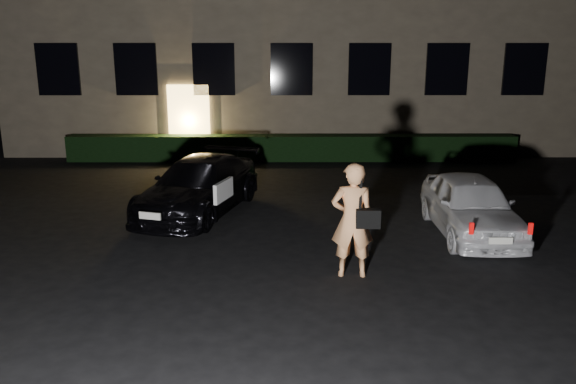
{
  "coord_description": "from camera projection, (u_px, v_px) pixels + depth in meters",
  "views": [
    {
      "loc": [
        -0.19,
        -8.22,
        3.63
      ],
      "look_at": [
        -0.15,
        2.0,
        1.04
      ],
      "focal_mm": 35.0,
      "sensor_mm": 36.0,
      "label": 1
    }
  ],
  "objects": [
    {
      "name": "man",
      "position": [
        353.0,
        220.0,
        9.08
      ],
      "size": [
        0.78,
        0.47,
        1.91
      ],
      "rotation": [
        0.0,
        0.0,
        3.12
      ],
      "color": "#ECA065",
      "rests_on": "ground"
    },
    {
      "name": "sedan",
      "position": [
        199.0,
        186.0,
        12.8
      ],
      "size": [
        2.88,
        4.59,
        1.24
      ],
      "rotation": [
        0.0,
        0.0,
        -0.29
      ],
      "color": "black",
      "rests_on": "ground"
    },
    {
      "name": "hedge",
      "position": [
        292.0,
        148.0,
        18.94
      ],
      "size": [
        15.0,
        0.7,
        0.85
      ],
      "primitive_type": "cube",
      "color": "black",
      "rests_on": "ground"
    },
    {
      "name": "ground",
      "position": [
        298.0,
        287.0,
        8.86
      ],
      "size": [
        80.0,
        80.0,
        0.0
      ],
      "primitive_type": "plane",
      "color": "black",
      "rests_on": "ground"
    },
    {
      "name": "hatch",
      "position": [
        470.0,
        205.0,
        11.26
      ],
      "size": [
        1.48,
        3.58,
        1.21
      ],
      "rotation": [
        0.0,
        0.0,
        -0.01
      ],
      "color": "white",
      "rests_on": "ground"
    }
  ]
}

